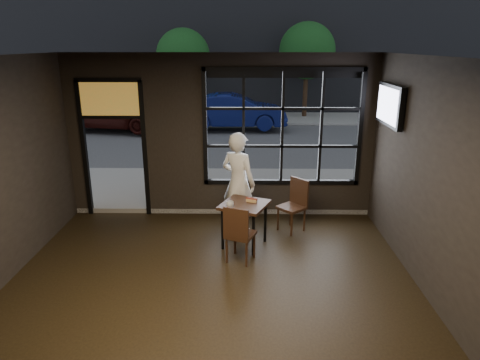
{
  "coord_description": "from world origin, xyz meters",
  "views": [
    {
      "loc": [
        0.5,
        -4.68,
        3.36
      ],
      "look_at": [
        0.4,
        2.2,
        1.15
      ],
      "focal_mm": 32.0,
      "sensor_mm": 36.0,
      "label": 1
    }
  ],
  "objects_px": {
    "cafe_table": "(244,224)",
    "chair_near": "(241,233)",
    "navy_car": "(234,111)",
    "man": "(238,183)"
  },
  "relations": [
    {
      "from": "chair_near",
      "to": "cafe_table",
      "type": "bearing_deg",
      "value": -74.38
    },
    {
      "from": "navy_car",
      "to": "man",
      "type": "bearing_deg",
      "value": -178.79
    },
    {
      "from": "cafe_table",
      "to": "chair_near",
      "type": "bearing_deg",
      "value": -73.43
    },
    {
      "from": "man",
      "to": "navy_car",
      "type": "xyz_separation_m",
      "value": [
        -0.35,
        9.6,
        -0.15
      ]
    },
    {
      "from": "cafe_table",
      "to": "man",
      "type": "bearing_deg",
      "value": 122.83
    },
    {
      "from": "chair_near",
      "to": "man",
      "type": "xyz_separation_m",
      "value": [
        -0.06,
        1.17,
        0.45
      ]
    },
    {
      "from": "cafe_table",
      "to": "chair_near",
      "type": "relative_size",
      "value": 0.81
    },
    {
      "from": "man",
      "to": "chair_near",
      "type": "bearing_deg",
      "value": 125.2
    },
    {
      "from": "cafe_table",
      "to": "chair_near",
      "type": "height_order",
      "value": "chair_near"
    },
    {
      "from": "chair_near",
      "to": "man",
      "type": "distance_m",
      "value": 1.25
    }
  ]
}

